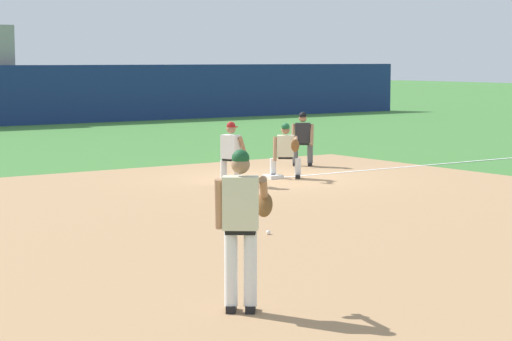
{
  "coord_description": "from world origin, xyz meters",
  "views": [
    {
      "loc": [
        -14.07,
        -19.23,
        2.86
      ],
      "look_at": [
        -5.49,
        -7.07,
        1.2
      ],
      "focal_mm": 70.0,
      "sensor_mm": 36.0,
      "label": 1
    }
  ],
  "objects_px": {
    "baseball": "(268,232)",
    "pitcher": "(242,220)",
    "first_baseman": "(286,148)",
    "umpire": "(303,137)",
    "first_base_bag": "(273,177)",
    "baserunner": "(231,151)"
  },
  "relations": [
    {
      "from": "baseball",
      "to": "pitcher",
      "type": "bearing_deg",
      "value": -129.29
    },
    {
      "from": "first_baseman",
      "to": "umpire",
      "type": "height_order",
      "value": "umpire"
    },
    {
      "from": "first_base_bag",
      "to": "umpire",
      "type": "distance_m",
      "value": 3.06
    },
    {
      "from": "first_base_bag",
      "to": "baserunner",
      "type": "height_order",
      "value": "baserunner"
    },
    {
      "from": "first_baseman",
      "to": "umpire",
      "type": "distance_m",
      "value": 2.88
    },
    {
      "from": "baseball",
      "to": "pitcher",
      "type": "height_order",
      "value": "pitcher"
    },
    {
      "from": "first_baseman",
      "to": "umpire",
      "type": "xyz_separation_m",
      "value": [
        2.06,
        2.0,
        0.06
      ]
    },
    {
      "from": "first_baseman",
      "to": "baserunner",
      "type": "xyz_separation_m",
      "value": [
        -1.85,
        -0.38,
        0.06
      ]
    },
    {
      "from": "first_base_bag",
      "to": "baseball",
      "type": "height_order",
      "value": "first_base_bag"
    },
    {
      "from": "first_base_bag",
      "to": "pitcher",
      "type": "relative_size",
      "value": 0.2
    },
    {
      "from": "baseball",
      "to": "first_baseman",
      "type": "bearing_deg",
      "value": 50.89
    },
    {
      "from": "baseball",
      "to": "first_base_bag",
      "type": "bearing_deg",
      "value": 53.26
    },
    {
      "from": "umpire",
      "to": "first_base_bag",
      "type": "bearing_deg",
      "value": -141.87
    },
    {
      "from": "first_base_bag",
      "to": "baseball",
      "type": "relative_size",
      "value": 5.14
    },
    {
      "from": "pitcher",
      "to": "umpire",
      "type": "bearing_deg",
      "value": 49.6
    },
    {
      "from": "pitcher",
      "to": "baserunner",
      "type": "distance_m",
      "value": 11.38
    },
    {
      "from": "baseball",
      "to": "pitcher",
      "type": "xyz_separation_m",
      "value": [
        -3.18,
        -3.89,
        1.02
      ]
    },
    {
      "from": "pitcher",
      "to": "first_baseman",
      "type": "bearing_deg",
      "value": 50.82
    },
    {
      "from": "pitcher",
      "to": "baserunner",
      "type": "bearing_deg",
      "value": 56.84
    },
    {
      "from": "pitcher",
      "to": "baserunner",
      "type": "xyz_separation_m",
      "value": [
        6.22,
        9.53,
        -0.27
      ]
    },
    {
      "from": "first_base_bag",
      "to": "pitcher",
      "type": "bearing_deg",
      "value": -127.74
    },
    {
      "from": "pitcher",
      "to": "first_base_bag",
      "type": "bearing_deg",
      "value": 52.26
    }
  ]
}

